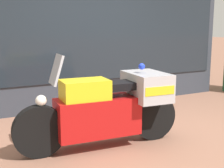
% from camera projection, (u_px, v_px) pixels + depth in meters
% --- Properties ---
extents(ground_plane, '(60.00, 60.00, 0.00)m').
position_uv_depth(ground_plane, '(138.00, 134.00, 4.72)').
color(ground_plane, '#8E604C').
extents(shop_building, '(6.45, 0.55, 3.22)m').
position_uv_depth(shop_building, '(65.00, 25.00, 5.97)').
color(shop_building, '#333842').
rests_on(shop_building, ground).
extents(window_display, '(5.12, 0.30, 1.90)m').
position_uv_depth(window_display, '(102.00, 81.00, 6.57)').
color(window_display, slate).
rests_on(window_display, ground).
extents(paramedic_motorcycle, '(2.29, 0.76, 1.28)m').
position_uv_depth(paramedic_motorcycle, '(111.00, 105.00, 4.19)').
color(paramedic_motorcycle, black).
rests_on(paramedic_motorcycle, ground).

